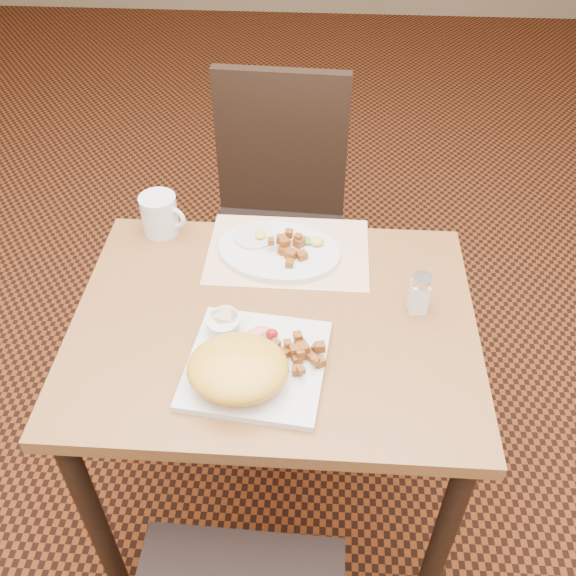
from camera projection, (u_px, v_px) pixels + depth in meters
The scene contains 15 objects.
ground at pixel (278, 493), 1.94m from camera, with size 8.00×8.00×0.00m, color black.
table at pixel (275, 353), 1.50m from camera, with size 0.90×0.70×0.75m.
chair_far at pixel (278, 212), 2.08m from camera, with size 0.44×0.45×0.97m.
placemat at pixel (288, 251), 1.60m from camera, with size 0.40×0.28×0.00m, color white.
plate_square at pixel (256, 365), 1.32m from camera, with size 0.28×0.28×0.02m, color silver.
plate_oval at pixel (279, 251), 1.59m from camera, with size 0.30×0.23×0.02m, color silver, non-canonical shape.
hollandaise_mound at pixel (237, 369), 1.26m from camera, with size 0.20×0.18×0.07m.
ramekin at pixel (224, 325), 1.37m from camera, with size 0.07×0.08×0.04m.
garnish_sq at pixel (261, 333), 1.36m from camera, with size 0.08×0.06×0.03m.
fried_egg at pixel (255, 237), 1.61m from camera, with size 0.10×0.10×0.02m.
garnish_ov at pixel (312, 241), 1.59m from camera, with size 0.07×0.05×0.02m.
salt_shaker at pixel (419, 293), 1.42m from camera, with size 0.05×0.05×0.10m.
coffee_mug at pixel (160, 214), 1.63m from camera, with size 0.12×0.09×0.11m.
home_fries_sq at pixel (301, 353), 1.32m from camera, with size 0.12×0.11×0.03m.
home_fries_ov at pixel (289, 247), 1.57m from camera, with size 0.10×0.11×0.04m.
Camera 1 is at (0.10, -1.00, 1.77)m, focal length 40.00 mm.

